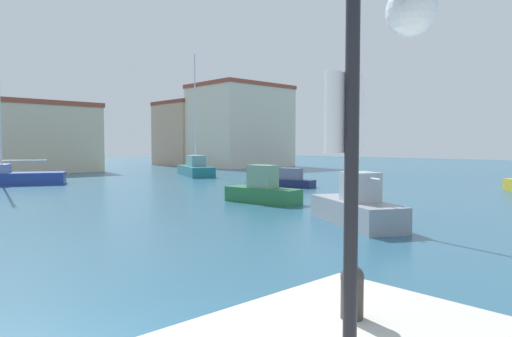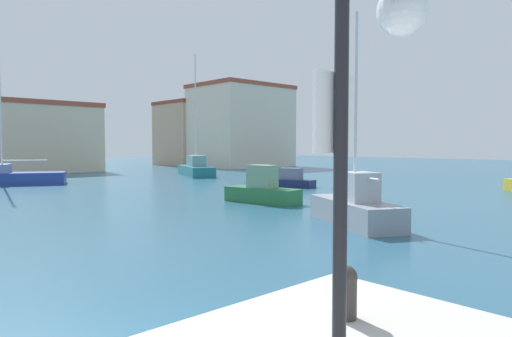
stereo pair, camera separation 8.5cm
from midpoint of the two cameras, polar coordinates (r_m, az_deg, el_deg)
water at (r=31.20m, az=-7.68°, el=-2.55°), size 160.00×160.00×0.00m
lamppost at (r=3.36m, az=11.25°, el=18.83°), size 1.99×0.41×4.55m
mooring_bollard at (r=5.14m, az=11.43°, el=-14.60°), size 0.25×0.25×0.57m
sailboat_teal_outer_mooring at (r=44.64m, az=-7.62°, el=0.03°), size 4.85×7.61×11.68m
motorboat_green_behind_lamppost at (r=23.53m, az=0.72°, el=-2.72°), size 1.79×4.31×1.95m
motorboat_navy_distant_east at (r=32.74m, az=3.71°, el=-1.50°), size 2.30×4.58×1.34m
sailboat_blue_center_channel at (r=38.71m, az=-29.35°, el=-0.91°), size 8.85×5.75×13.91m
sailboat_grey_near_pier at (r=17.52m, az=12.27°, el=-4.67°), size 3.66×5.05×7.86m
warehouse_block at (r=55.42m, az=-26.31°, el=3.53°), size 13.30×8.01×7.65m
waterfront_apartments at (r=68.73m, az=-9.03°, el=4.35°), size 6.18×8.51×9.37m
harbor_office at (r=63.70m, az=-2.02°, el=5.32°), size 12.18×10.04×11.21m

